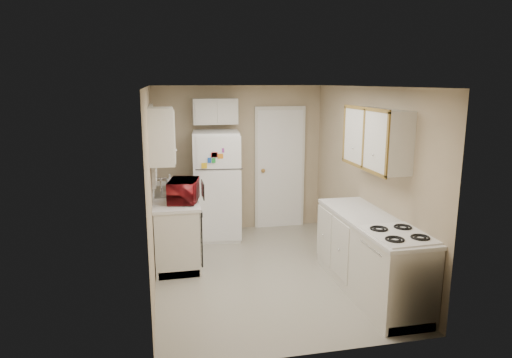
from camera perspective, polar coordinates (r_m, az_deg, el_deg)
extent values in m
plane|color=#BBB6A6|center=(6.14, 0.99, -11.53)|extent=(3.80, 3.80, 0.00)
plane|color=white|center=(5.63, 1.08, 11.48)|extent=(3.80, 3.80, 0.00)
plane|color=tan|center=(5.63, -13.01, -1.16)|extent=(3.80, 3.80, 0.00)
plane|color=tan|center=(6.23, 13.69, 0.07)|extent=(3.80, 3.80, 0.00)
plane|color=tan|center=(7.59, -2.20, 2.53)|extent=(2.80, 2.80, 0.00)
plane|color=tan|center=(4.00, 7.19, -6.35)|extent=(2.80, 2.80, 0.00)
cube|color=silver|center=(6.69, -10.02, -5.58)|extent=(0.60, 1.80, 0.90)
cube|color=black|center=(6.12, -7.09, -6.77)|extent=(0.03, 0.58, 0.72)
cube|color=gray|center=(6.73, -10.20, -1.86)|extent=(0.54, 0.74, 0.16)
imported|color=maroon|center=(6.09, -9.03, -1.44)|extent=(0.58, 0.40, 0.35)
imported|color=white|center=(6.90, -10.72, -0.33)|extent=(0.12, 0.12, 0.21)
cube|color=silver|center=(6.59, -12.70, 4.30)|extent=(0.10, 0.98, 1.08)
cube|color=silver|center=(5.74, -11.76, 5.24)|extent=(0.30, 0.45, 0.70)
cube|color=white|center=(7.23, -4.93, -0.79)|extent=(0.77, 0.75, 1.71)
cube|color=silver|center=(7.30, -5.17, 8.43)|extent=(0.70, 0.30, 0.40)
cube|color=white|center=(7.74, 2.98, 1.35)|extent=(0.86, 0.06, 2.08)
cube|color=silver|center=(5.62, 14.05, -9.25)|extent=(0.60, 2.00, 0.90)
cube|color=white|center=(5.16, 17.10, -11.53)|extent=(0.62, 0.75, 0.88)
cube|color=silver|center=(5.62, 14.80, 4.95)|extent=(0.30, 1.20, 0.70)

